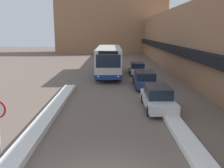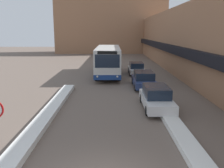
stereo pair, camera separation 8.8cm
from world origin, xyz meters
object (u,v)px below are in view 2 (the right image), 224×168
at_px(parked_car_front, 157,98).
at_px(parked_car_middle, 144,79).
at_px(city_bus, 109,60).
at_px(parked_car_back, 137,68).

relative_size(parked_car_front, parked_car_middle, 0.98).
height_order(city_bus, parked_car_back, city_bus).
xyz_separation_m(city_bus, parked_car_middle, (3.38, -6.65, -1.06)).
height_order(parked_car_front, parked_car_back, parked_car_front).
height_order(parked_car_middle, parked_car_back, parked_car_middle).
relative_size(parked_car_front, parked_car_back, 1.09).
relative_size(city_bus, parked_car_front, 2.42).
distance_m(parked_car_middle, parked_car_back, 7.21).
height_order(city_bus, parked_car_front, city_bus).
distance_m(city_bus, parked_car_back, 3.59).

